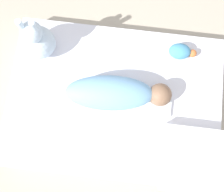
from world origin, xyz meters
The scene contains 7 objects.
ground_plane centered at (0.00, 0.00, 0.00)m, with size 12.00×12.00×0.00m, color #B2A893.
bed_mattress centered at (0.00, 0.00, 0.08)m, with size 1.26×0.91×0.15m.
burp_cloth centered at (0.23, 0.01, 0.16)m, with size 0.20×0.16×0.02m.
swaddled_baby centered at (0.00, 0.02, 0.24)m, with size 0.60×0.24×0.18m.
pillow centered at (0.47, -0.29, 0.19)m, with size 0.36×0.35×0.08m.
bunny_plush centered at (-0.47, 0.26, 0.28)m, with size 0.19×0.19×0.35m.
turtle_plush centered at (0.36, 0.33, 0.19)m, with size 0.17×0.10×0.08m.
Camera 1 is at (0.02, -0.29, 1.66)m, focal length 42.00 mm.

